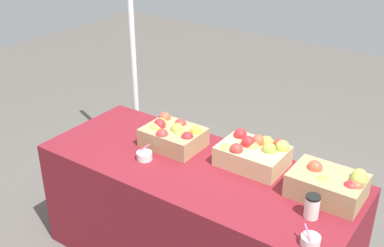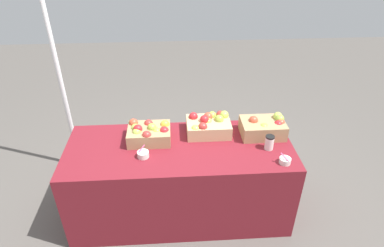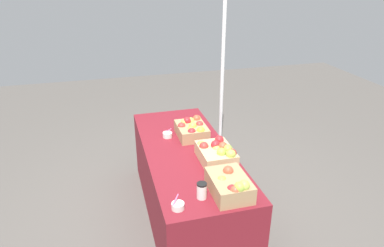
# 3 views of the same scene
# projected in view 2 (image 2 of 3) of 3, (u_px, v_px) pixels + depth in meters

# --- Properties ---
(ground_plane) EXTENTS (10.00, 10.00, 0.00)m
(ground_plane) POSITION_uv_depth(u_px,v_px,m) (181.00, 209.00, 3.13)
(ground_plane) COLOR #56514C
(table) EXTENTS (1.90, 0.76, 0.74)m
(table) POSITION_uv_depth(u_px,v_px,m) (180.00, 180.00, 2.94)
(table) COLOR maroon
(table) RESTS_ON ground_plane
(apple_crate_left) EXTENTS (0.37, 0.27, 0.19)m
(apple_crate_left) POSITION_uv_depth(u_px,v_px,m) (264.00, 127.00, 2.85)
(apple_crate_left) COLOR tan
(apple_crate_left) RESTS_ON table
(apple_crate_middle) EXTENTS (0.38, 0.28, 0.17)m
(apple_crate_middle) POSITION_uv_depth(u_px,v_px,m) (209.00, 125.00, 2.88)
(apple_crate_middle) COLOR tan
(apple_crate_middle) RESTS_ON table
(apple_crate_right) EXTENTS (0.36, 0.27, 0.17)m
(apple_crate_right) POSITION_uv_depth(u_px,v_px,m) (148.00, 132.00, 2.78)
(apple_crate_right) COLOR tan
(apple_crate_right) RESTS_ON table
(sample_bowl_near) EXTENTS (0.09, 0.09, 0.10)m
(sample_bowl_near) POSITION_uv_depth(u_px,v_px,m) (285.00, 161.00, 2.54)
(sample_bowl_near) COLOR silver
(sample_bowl_near) RESTS_ON table
(sample_bowl_mid) EXTENTS (0.09, 0.09, 0.10)m
(sample_bowl_mid) POSITION_uv_depth(u_px,v_px,m) (143.00, 154.00, 2.61)
(sample_bowl_mid) COLOR silver
(sample_bowl_mid) RESTS_ON table
(coffee_cup) EXTENTS (0.07, 0.07, 0.12)m
(coffee_cup) POSITION_uv_depth(u_px,v_px,m) (269.00, 142.00, 2.68)
(coffee_cup) COLOR silver
(coffee_cup) RESTS_ON table
(tent_pole) EXTENTS (0.04, 0.04, 2.24)m
(tent_pole) POSITION_uv_depth(u_px,v_px,m) (59.00, 73.00, 3.09)
(tent_pole) COLOR white
(tent_pole) RESTS_ON ground_plane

